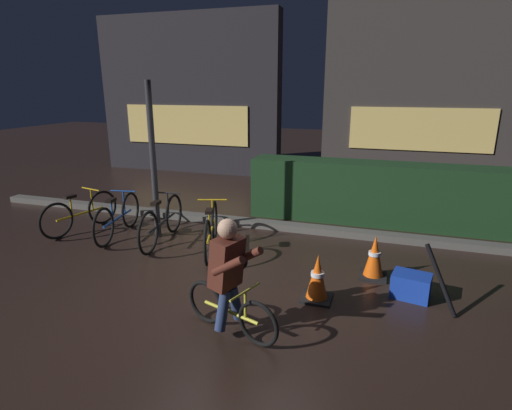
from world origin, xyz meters
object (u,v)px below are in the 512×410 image
traffic_cone_far (374,257)px  closed_umbrella (441,280)px  parked_bike_center_right (211,230)px  cyclist (230,276)px  street_post (153,162)px  traffic_cone_near (317,278)px  blue_crate (411,286)px  parked_bike_leftmost (80,213)px  parked_bike_left_mid (118,217)px  parked_bike_center_left (162,222)px

traffic_cone_far → closed_umbrella: bearing=-42.6°
parked_bike_center_right → traffic_cone_far: (2.43, -0.16, -0.06)m
cyclist → closed_umbrella: cyclist is taller
closed_umbrella → street_post: bearing=11.1°
traffic_cone_far → closed_umbrella: 1.00m
traffic_cone_near → blue_crate: bearing=20.4°
traffic_cone_far → closed_umbrella: closed_umbrella is taller
parked_bike_leftmost → parked_bike_center_right: size_ratio=0.96×
parked_bike_leftmost → parked_bike_left_mid: parked_bike_left_mid is taller
traffic_cone_near → blue_crate: (1.08, 0.40, -0.13)m
parked_bike_left_mid → traffic_cone_far: 4.21m
parked_bike_left_mid → parked_bike_center_right: (1.77, -0.12, 0.01)m
traffic_cone_far → traffic_cone_near: bearing=-126.9°
street_post → blue_crate: 4.27m
parked_bike_center_left → traffic_cone_far: size_ratio=2.84×
parked_bike_leftmost → cyclist: 4.20m
parked_bike_left_mid → closed_umbrella: closed_umbrella is taller
street_post → parked_bike_center_left: street_post is taller
traffic_cone_near → traffic_cone_far: (0.62, 0.83, 0.01)m
parked_bike_leftmost → parked_bike_center_right: parked_bike_center_right is taller
traffic_cone_near → blue_crate: size_ratio=1.31×
parked_bike_center_right → cyclist: 2.22m
parked_bike_center_right → blue_crate: parked_bike_center_right is taller
parked_bike_center_left → parked_bike_center_right: 0.92m
parked_bike_left_mid → blue_crate: (4.66, -0.70, -0.19)m
parked_bike_leftmost → cyclist: cyclist is taller
traffic_cone_far → blue_crate: 0.64m
parked_bike_left_mid → traffic_cone_near: size_ratio=2.78×
parked_bike_center_left → cyclist: 2.85m
street_post → blue_crate: street_post is taller
parked_bike_center_right → parked_bike_leftmost: bearing=68.7°
traffic_cone_near → closed_umbrella: bearing=6.3°
street_post → traffic_cone_near: size_ratio=4.46×
parked_bike_left_mid → traffic_cone_near: 3.75m
parked_bike_leftmost → parked_bike_left_mid: bearing=-79.4°
parked_bike_leftmost → closed_umbrella: bearing=-86.5°
cyclist → traffic_cone_near: bearing=70.9°
traffic_cone_near → parked_bike_left_mid: bearing=162.9°
parked_bike_center_left → cyclist: cyclist is taller
traffic_cone_near → parked_bike_center_left: bearing=158.2°
street_post → cyclist: bearing=-45.5°
parked_bike_left_mid → traffic_cone_far: (4.20, -0.28, -0.05)m
parked_bike_leftmost → traffic_cone_near: size_ratio=2.65×
street_post → cyclist: (2.20, -2.24, -0.66)m
traffic_cone_far → cyclist: size_ratio=0.48×
parked_bike_center_left → traffic_cone_far: bearing=-101.3°
parked_bike_left_mid → street_post: bearing=-82.0°
parked_bike_center_right → parked_bike_left_mid: bearing=68.4°
street_post → blue_crate: (4.02, -0.90, -1.13)m
parked_bike_leftmost → street_post: bearing=-70.3°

